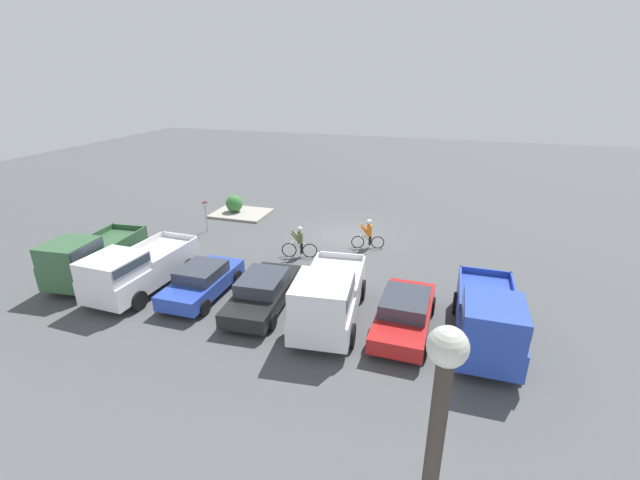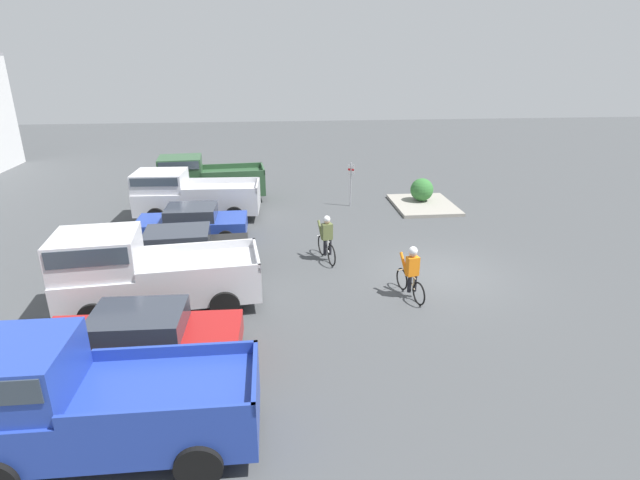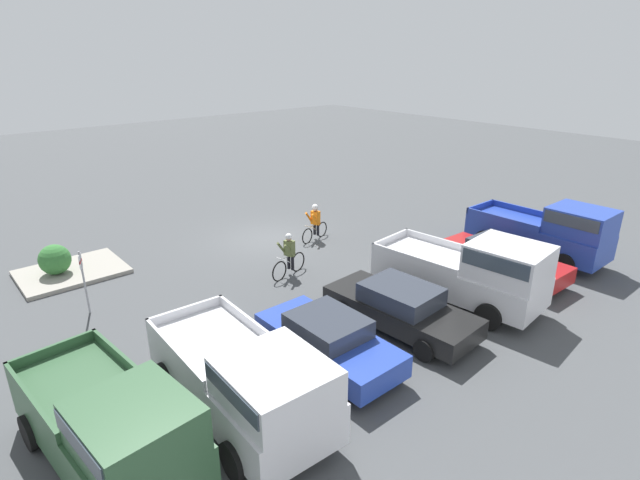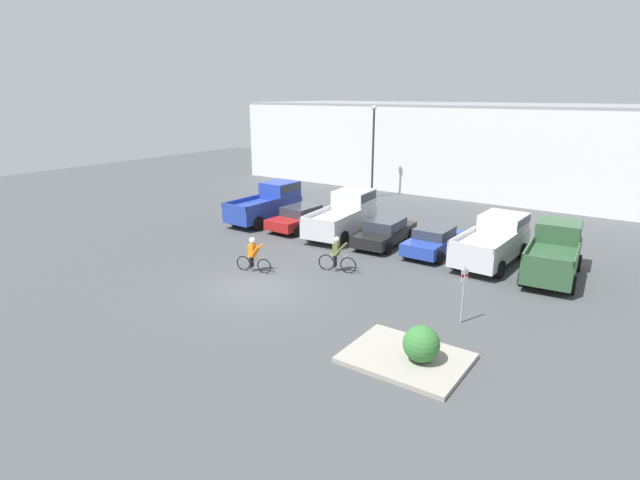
% 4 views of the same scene
% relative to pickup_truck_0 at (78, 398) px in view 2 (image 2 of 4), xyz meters
% --- Properties ---
extents(ground_plane, '(80.00, 80.00, 0.00)m').
position_rel_pickup_truck_0_xyz_m(ground_plane, '(7.07, -9.06, -1.19)').
color(ground_plane, '#424447').
extents(pickup_truck_0, '(2.19, 5.29, 2.33)m').
position_rel_pickup_truck_0_xyz_m(pickup_truck_0, '(0.00, 0.00, 0.00)').
color(pickup_truck_0, '#233D9E').
rests_on(pickup_truck_0, ground_plane).
extents(sedan_0, '(2.09, 4.68, 1.37)m').
position_rel_pickup_truck_0_xyz_m(sedan_0, '(2.80, -0.37, -0.50)').
color(sedan_0, maroon).
rests_on(sedan_0, ground_plane).
extents(pickup_truck_1, '(2.71, 5.64, 2.36)m').
position_rel_pickup_truck_0_xyz_m(pickup_truck_1, '(5.54, 0.21, 0.01)').
color(pickup_truck_1, silver).
rests_on(pickup_truck_1, ground_plane).
extents(sedan_1, '(2.21, 4.80, 1.37)m').
position_rel_pickup_truck_0_xyz_m(sedan_1, '(8.40, -0.34, -0.51)').
color(sedan_1, black).
rests_on(sedan_1, ground_plane).
extents(sedan_2, '(1.96, 4.22, 1.36)m').
position_rel_pickup_truck_0_xyz_m(sedan_2, '(11.20, -0.41, -0.50)').
color(sedan_2, '#233D9E').
rests_on(sedan_2, ground_plane).
extents(pickup_truck_2, '(2.48, 5.39, 2.11)m').
position_rel_pickup_truck_0_xyz_m(pickup_truck_2, '(14.02, 0.11, -0.09)').
color(pickup_truck_2, silver).
rests_on(pickup_truck_2, ground_plane).
extents(pickup_truck_3, '(2.49, 5.15, 2.23)m').
position_rel_pickup_truck_0_xyz_m(pickup_truck_3, '(16.76, -0.28, -0.05)').
color(pickup_truck_3, '#2D5133').
rests_on(pickup_truck_3, ground_plane).
extents(cyclist_0, '(1.79, 0.55, 1.67)m').
position_rel_pickup_truck_0_xyz_m(cyclist_0, '(8.66, -5.42, -0.38)').
color(cyclist_0, black).
rests_on(cyclist_0, ground_plane).
extents(cyclist_1, '(1.73, 0.55, 1.64)m').
position_rel_pickup_truck_0_xyz_m(cyclist_1, '(5.56, -7.61, -0.36)').
color(cyclist_1, black).
rests_on(cyclist_1, ground_plane).
extents(fire_lane_sign, '(0.16, 0.28, 2.10)m').
position_rel_pickup_truck_0_xyz_m(fire_lane_sign, '(15.16, -7.30, 0.08)').
color(fire_lane_sign, '#9E9EA3').
rests_on(fire_lane_sign, ground_plane).
extents(curb_island, '(3.56, 2.81, 0.15)m').
position_rel_pickup_truck_0_xyz_m(curb_island, '(14.71, -10.79, -1.12)').
color(curb_island, gray).
rests_on(curb_island, ground_plane).
extents(shrub, '(1.10, 1.10, 1.10)m').
position_rel_pickup_truck_0_xyz_m(shrub, '(15.18, -10.80, -0.49)').
color(shrub, '#337033').
rests_on(shrub, curb_island).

